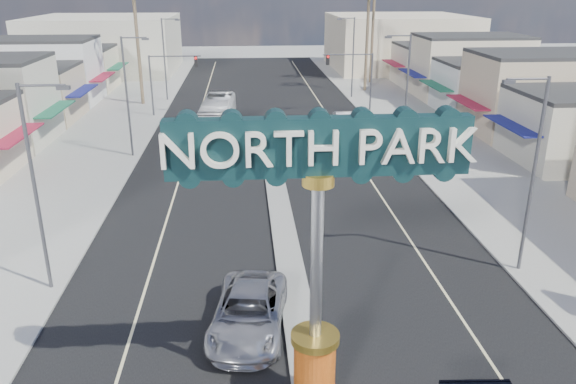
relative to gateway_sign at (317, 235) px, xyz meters
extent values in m
plane|color=gray|center=(0.00, 28.02, -5.93)|extent=(160.00, 160.00, 0.00)
cube|color=black|center=(0.00, 28.02, -5.92)|extent=(20.00, 120.00, 0.01)
cube|color=gray|center=(0.00, 12.02, -5.85)|extent=(1.30, 30.00, 0.16)
cube|color=gray|center=(-14.00, 28.02, -5.87)|extent=(8.00, 120.00, 0.12)
cube|color=gray|center=(14.00, 28.02, -5.87)|extent=(8.00, 120.00, 0.12)
cube|color=beige|center=(-24.00, 41.02, -2.93)|extent=(12.00, 42.00, 6.00)
cube|color=#B7B29E|center=(24.00, 41.02, -2.93)|extent=(12.00, 42.00, 6.00)
cube|color=#B7B29E|center=(-22.00, 73.02, -1.93)|extent=(20.00, 20.00, 8.00)
cube|color=beige|center=(22.00, 73.02, -1.93)|extent=(20.00, 20.00, 8.00)
cylinder|color=#BF470E|center=(0.00, 0.02, -4.67)|extent=(1.30, 1.30, 2.20)
cylinder|color=gold|center=(0.00, 0.02, -3.44)|extent=(1.50, 1.50, 0.25)
cylinder|color=#B7B7BC|center=(0.00, 0.02, -0.92)|extent=(0.36, 0.36, 4.80)
cylinder|color=gold|center=(0.00, 0.02, 1.66)|extent=(0.90, 0.90, 0.35)
cube|color=black|center=(0.00, 0.02, 2.58)|extent=(8.20, 0.50, 1.60)
cylinder|color=#47474C|center=(-11.00, 42.02, -2.93)|extent=(0.18, 0.18, 6.00)
cylinder|color=#47474C|center=(-8.50, 42.02, -0.03)|extent=(5.00, 0.12, 0.12)
cube|color=black|center=(-6.50, 42.02, -0.53)|extent=(0.32, 0.32, 1.00)
sphere|color=red|center=(-6.50, 41.84, -0.21)|extent=(0.22, 0.22, 0.22)
cylinder|color=#47474C|center=(11.00, 42.02, -2.93)|extent=(0.18, 0.18, 6.00)
cylinder|color=#47474C|center=(8.50, 42.02, -0.03)|extent=(5.00, 0.12, 0.12)
cube|color=black|center=(6.50, 42.02, -0.53)|extent=(0.32, 0.32, 1.00)
sphere|color=red|center=(6.50, 41.84, -0.21)|extent=(0.22, 0.22, 0.22)
cylinder|color=#47474C|center=(-10.60, 8.02, -1.43)|extent=(0.16, 0.16, 9.00)
cylinder|color=#47474C|center=(-9.70, 8.02, 2.97)|extent=(1.80, 0.10, 0.10)
cube|color=#47474C|center=(-8.90, 8.02, 2.87)|extent=(0.50, 0.22, 0.15)
cylinder|color=#47474C|center=(-10.60, 28.02, -1.43)|extent=(0.16, 0.16, 9.00)
cylinder|color=#47474C|center=(-9.70, 28.02, 2.97)|extent=(1.80, 0.10, 0.10)
cube|color=#47474C|center=(-8.90, 28.02, 2.87)|extent=(0.50, 0.22, 0.15)
cylinder|color=#47474C|center=(-10.60, 50.02, -1.43)|extent=(0.16, 0.16, 9.00)
cylinder|color=#47474C|center=(-9.70, 50.02, 2.97)|extent=(1.80, 0.10, 0.10)
cube|color=#47474C|center=(-8.90, 50.02, 2.87)|extent=(0.50, 0.22, 0.15)
cylinder|color=#47474C|center=(10.60, 8.02, -1.43)|extent=(0.16, 0.16, 9.00)
cylinder|color=#47474C|center=(9.70, 8.02, 2.97)|extent=(1.80, 0.10, 0.10)
cube|color=#47474C|center=(8.90, 8.02, 2.87)|extent=(0.50, 0.22, 0.15)
cylinder|color=#47474C|center=(10.60, 28.02, -1.43)|extent=(0.16, 0.16, 9.00)
cylinder|color=#47474C|center=(9.70, 28.02, 2.97)|extent=(1.80, 0.10, 0.10)
cube|color=#47474C|center=(8.90, 28.02, 2.87)|extent=(0.50, 0.22, 0.15)
cylinder|color=#47474C|center=(10.60, 50.02, -1.43)|extent=(0.16, 0.16, 9.00)
cylinder|color=#47474C|center=(9.70, 50.02, 2.97)|extent=(1.80, 0.10, 0.10)
cube|color=#47474C|center=(8.90, 50.02, 2.87)|extent=(0.50, 0.22, 0.15)
cylinder|color=brown|center=(-13.00, 48.02, 0.07)|extent=(0.36, 0.36, 12.00)
cylinder|color=brown|center=(13.00, 54.02, -0.43)|extent=(0.36, 0.36, 11.00)
cylinder|color=brown|center=(15.00, 60.02, 0.57)|extent=(0.36, 0.36, 13.00)
imported|color=#B1B1B6|center=(-2.00, 4.23, -5.12)|extent=(3.44, 6.10, 1.61)
imported|color=slate|center=(-6.70, 30.17, -5.10)|extent=(2.19, 4.97, 1.66)
imported|color=silver|center=(7.17, 35.16, -5.16)|extent=(1.67, 4.67, 1.53)
imported|color=white|center=(-4.29, 34.12, -4.38)|extent=(3.14, 11.25, 3.10)
camera|label=1|loc=(-1.97, -14.29, 6.68)|focal=35.00mm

